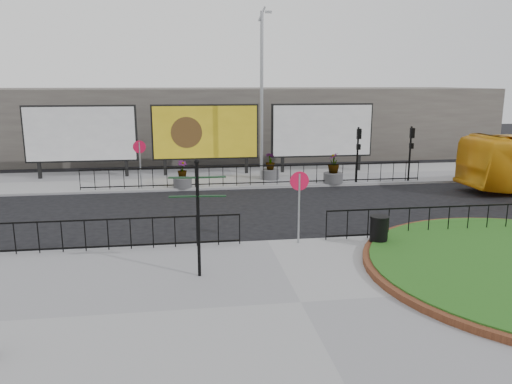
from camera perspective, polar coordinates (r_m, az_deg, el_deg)
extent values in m
plane|color=black|center=(17.38, 1.32, -5.92)|extent=(90.00, 90.00, 0.00)
cube|color=gray|center=(12.80, 5.12, -12.67)|extent=(30.00, 10.00, 0.12)
cube|color=gray|center=(28.91, -2.62, 1.66)|extent=(44.00, 6.00, 0.12)
cylinder|color=gray|center=(26.09, -13.08, 2.98)|extent=(0.07, 0.07, 2.40)
cylinder|color=#BA0C33|center=(25.96, -13.19, 5.05)|extent=(0.64, 0.03, 0.64)
cylinder|color=white|center=(25.98, -13.18, 5.05)|extent=(0.50, 0.03, 0.50)
cylinder|color=gray|center=(16.82, 4.93, -1.91)|extent=(0.07, 0.07, 2.40)
cylinder|color=#BA0C33|center=(16.61, 4.99, 1.27)|extent=(0.64, 0.03, 0.64)
cylinder|color=white|center=(16.63, 4.97, 1.28)|extent=(0.50, 0.03, 0.50)
cube|color=black|center=(30.76, -23.50, 2.35)|extent=(0.18, 0.18, 1.00)
cube|color=black|center=(29.85, -14.57, 2.71)|extent=(0.18, 0.18, 1.00)
cube|color=black|center=(29.95, -19.38, 6.30)|extent=(6.20, 0.25, 3.20)
cube|color=silver|center=(29.80, -19.43, 6.27)|extent=(6.00, 0.06, 3.00)
cube|color=black|center=(29.68, -10.35, 2.86)|extent=(0.18, 0.18, 1.00)
cube|color=black|center=(29.89, -1.10, 3.12)|extent=(0.18, 0.18, 1.00)
cube|color=black|center=(29.43, -5.80, 6.84)|extent=(6.20, 0.25, 3.20)
cube|color=yellow|center=(29.27, -5.78, 6.81)|extent=(6.00, 0.06, 3.00)
cube|color=black|center=(30.23, 3.04, 3.22)|extent=(0.18, 0.18, 1.00)
cube|color=black|center=(31.52, 11.65, 3.36)|extent=(0.18, 0.18, 1.00)
cube|color=black|center=(30.54, 7.54, 7.01)|extent=(6.20, 0.25, 3.20)
cube|color=silver|center=(30.38, 7.62, 6.98)|extent=(6.00, 0.06, 3.00)
cylinder|color=gray|center=(27.60, 0.64, 10.70)|extent=(0.18, 0.18, 9.00)
cylinder|color=gray|center=(27.81, 0.67, 19.69)|extent=(0.43, 0.10, 0.77)
cube|color=gray|center=(27.87, 1.42, 19.88)|extent=(0.35, 0.15, 0.12)
cylinder|color=black|center=(27.55, 11.51, 4.18)|extent=(0.10, 0.10, 3.00)
cube|color=black|center=(27.30, 11.70, 6.53)|extent=(0.22, 0.18, 0.55)
cube|color=black|center=(27.38, 11.64, 5.07)|extent=(0.20, 0.16, 0.30)
cylinder|color=black|center=(28.70, 17.18, 4.20)|extent=(0.10, 0.10, 3.00)
cube|color=black|center=(28.46, 17.43, 6.45)|extent=(0.22, 0.18, 0.55)
cube|color=black|center=(28.53, 17.34, 5.05)|extent=(0.20, 0.16, 0.30)
cube|color=#5E5A52|center=(38.47, -4.15, 8.02)|extent=(40.00, 10.00, 5.00)
cylinder|color=black|center=(13.90, -6.62, -3.31)|extent=(0.09, 0.09, 3.22)
sphere|color=black|center=(13.54, -6.79, 3.47)|extent=(0.14, 0.14, 0.14)
cube|color=black|center=(13.66, -8.43, 1.64)|extent=(0.77, 0.23, 0.03)
cube|color=black|center=(13.64, -5.06, 1.71)|extent=(0.76, 0.16, 0.03)
cube|color=black|center=(13.73, -8.37, -0.50)|extent=(0.76, 0.16, 0.03)
cube|color=black|center=(13.69, -5.02, -0.45)|extent=(0.77, 0.23, 0.03)
cylinder|color=black|center=(17.08, 13.86, -4.49)|extent=(0.59, 0.59, 0.98)
cylinder|color=black|center=(16.94, 13.95, -2.80)|extent=(0.63, 0.63, 0.07)
cylinder|color=#4C4C4F|center=(26.17, -8.39, 1.08)|extent=(0.96, 0.96, 0.50)
imported|color=#154312|center=(26.04, -8.44, 2.59)|extent=(0.67, 0.67, 0.90)
cylinder|color=#4C4C4F|center=(28.14, 1.63, 2.05)|extent=(1.02, 1.02, 0.53)
imported|color=#154312|center=(28.01, 1.64, 3.54)|extent=(0.71, 0.71, 0.95)
cylinder|color=#4C4C4F|center=(27.34, 8.80, 1.61)|extent=(1.05, 1.05, 0.55)
imported|color=#154312|center=(27.20, 8.86, 3.32)|extent=(0.70, 0.70, 1.10)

